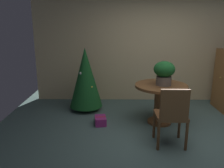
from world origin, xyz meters
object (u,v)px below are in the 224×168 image
Objects in this scene: wooden_chair_near at (172,114)px; flower_vase at (164,72)px; holiday_tree at (86,78)px; gift_box_purple at (101,121)px; round_dining_table at (161,96)px.

flower_vase is at bearing 87.82° from wooden_chair_near.
holiday_tree is 1.09m from gift_box_purple.
round_dining_table is at bearing 131.74° from flower_vase.
holiday_tree reaches higher than flower_vase.
round_dining_table is at bearing 90.00° from wooden_chair_near.
wooden_chair_near is (0.00, -0.90, 0.01)m from round_dining_table.
holiday_tree is 4.31× the size of gift_box_purple.
holiday_tree is at bearing 155.03° from flower_vase.
wooden_chair_near is 0.69× the size of holiday_tree.
wooden_chair_near is (-0.03, -0.86, -0.47)m from flower_vase.
wooden_chair_near is 1.47m from gift_box_purple.
gift_box_purple is at bearing -64.77° from holiday_tree.
holiday_tree is at bearing 155.71° from round_dining_table.
holiday_tree reaches higher than round_dining_table.
wooden_chair_near is at bearing -92.18° from flower_vase.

